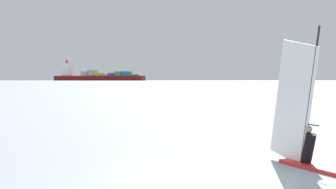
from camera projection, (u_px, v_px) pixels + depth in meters
ground_plane at (214, 182)px, 12.89m from camera, size 4000.00×4000.00×0.00m
windsurfer at (303, 130)px, 15.15m from camera, size 2.35×3.25×4.27m
cargo_ship at (97, 76)px, 906.25m from camera, size 171.15×35.66×38.00m
distant_headland at (207, 76)px, 1476.17m from camera, size 1033.61×566.46×21.87m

